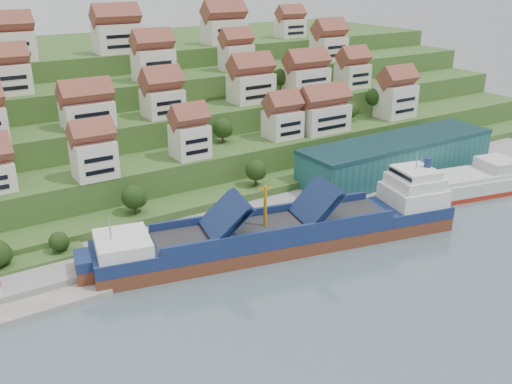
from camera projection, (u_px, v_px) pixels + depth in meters
ground at (278, 251)px, 121.00m from camera, size 300.00×300.00×0.00m
quay at (310, 203)px, 142.36m from camera, size 180.00×14.00×2.20m
hillside at (109, 107)px, 197.99m from camera, size 260.00×128.00×31.00m
hillside_village at (160, 88)px, 159.84m from camera, size 155.70×64.07×28.72m
hillside_trees at (184, 124)px, 151.07m from camera, size 144.62×61.80×30.61m
warehouse at (397, 156)px, 157.75m from camera, size 60.00×15.00×10.00m
flagpole at (317, 189)px, 135.37m from camera, size 1.28×0.16×8.00m
cargo_ship at (292, 232)px, 122.04m from camera, size 79.85×28.43×17.54m
second_ship at (473, 182)px, 151.30m from camera, size 33.17×17.85×9.12m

